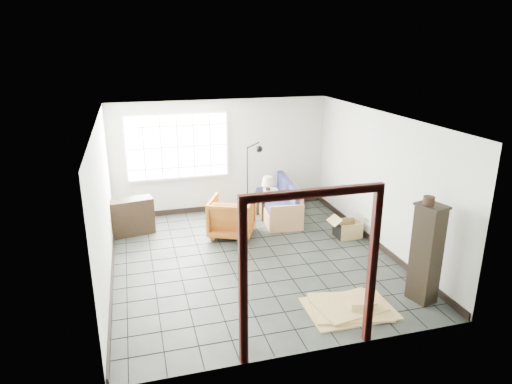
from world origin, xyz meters
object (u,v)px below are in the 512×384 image
object	(u,v)px
armchair	(232,215)
side_table	(269,198)
futon_sofa	(280,203)
tall_shelf	(426,253)

from	to	relation	value
armchair	side_table	bearing A→B (deg)	-118.17
futon_sofa	armchair	bearing A→B (deg)	-143.23
side_table	tall_shelf	xyz separation A→B (m)	(1.24, -4.00, 0.34)
side_table	tall_shelf	distance (m)	4.20
futon_sofa	armchair	size ratio (longest dim) A/B	2.23
armchair	tall_shelf	bearing A→B (deg)	149.93
futon_sofa	side_table	world-z (taller)	futon_sofa
side_table	armchair	bearing A→B (deg)	-142.91
futon_sofa	tall_shelf	size ratio (longest dim) A/B	1.27
tall_shelf	futon_sofa	bearing A→B (deg)	89.47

